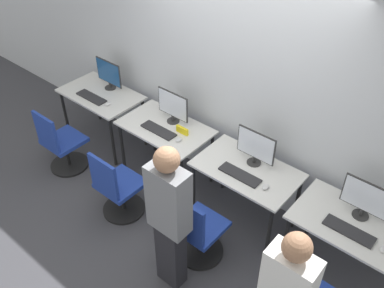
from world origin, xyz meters
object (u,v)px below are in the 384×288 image
Objects in this scene: keyboard_far_left at (91,97)px; person_right at (169,216)px; office_chair_far_left at (62,146)px; keyboard_right at (240,175)px; mouse_right at (265,187)px; monitor_left at (173,106)px; monitor_far_right at (366,199)px; keyboard_far_right at (349,231)px; mouse_far_right at (384,249)px; office_chair_right at (197,233)px; monitor_far_left at (109,74)px; mouse_far_left at (108,104)px; mouse_left at (179,140)px; office_chair_left at (118,190)px; monitor_right at (256,147)px; keyboard_left at (159,130)px.

keyboard_far_left is 0.27× the size of person_right.
office_chair_far_left reaches higher than keyboard_right.
mouse_right is at bearing 0.53° from keyboard_far_left.
keyboard_right is at bearing -13.37° from monitor_left.
keyboard_far_right is at bearing -90.00° from monitor_far_right.
keyboard_far_left is 4.91× the size of mouse_far_right.
office_chair_right is 1.40m from keyboard_far_right.
office_chair_far_left is at bearing -87.50° from monitor_far_left.
monitor_far_right is at bearing 12.89° from keyboard_right.
keyboard_far_right is (3.40, 0.03, 0.00)m from keyboard_far_left.
mouse_far_left and mouse_far_right have the same top height.
monitor_far_left is 0.50× the size of office_chair_far_left.
person_right is (0.75, -0.97, 0.12)m from mouse_left.
keyboard_far_left is 0.51× the size of office_chair_far_left.
office_chair_far_left is 2.23m from person_right.
keyboard_far_right is (2.25, 0.69, 0.41)m from office_chair_left.
mouse_left is 0.87m from office_chair_left.
office_chair_far_left is at bearing -165.75° from monitor_far_right.
mouse_far_right is at bearing 14.95° from office_chair_left.
office_chair_far_left reaches higher than mouse_far_left.
keyboard_far_left is 3.40m from keyboard_far_right.
mouse_left is 0.89m from monitor_right.
keyboard_left is 2.26m from keyboard_far_right.
monitor_left reaches higher than mouse_right.
mouse_left is at bearing 179.55° from keyboard_far_right.
keyboard_left is at bearing 1.77° from keyboard_far_left.
office_chair_right is at bearing -122.44° from mouse_right.
mouse_far_left is 3.42m from mouse_far_right.
monitor_far_left is 1.00× the size of monitor_left.
office_chair_far_left is (0.04, -0.90, -0.61)m from monitor_far_left.
keyboard_left is at bearing -90.00° from monitor_left.
person_right is at bearing -135.56° from monitor_far_right.
office_chair_far_left is 2.62m from mouse_right.
mouse_left is at bearing -173.42° from monitor_far_right.
monitor_right reaches higher than mouse_left.
monitor_left is at bearing 179.12° from monitor_right.
keyboard_left is 0.29m from mouse_left.
monitor_far_left reaches higher than keyboard_right.
monitor_far_left reaches higher than mouse_far_right.
monitor_left is 1.12m from office_chair_left.
office_chair_right is (-0.08, -0.82, -0.61)m from monitor_right.
mouse_far_left is at bearing 153.55° from person_right.
keyboard_far_left is 0.51× the size of office_chair_left.
monitor_left reaches higher than mouse_far_right.
monitor_left is 0.42m from mouse_left.
person_right reaches higher than office_chair_far_left.
office_chair_left is at bearing -174.40° from office_chair_right.
office_chair_right is 0.53× the size of person_right.
office_chair_right is (2.19, -0.87, -0.61)m from monitor_far_left.
monitor_right reaches higher than keyboard_left.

